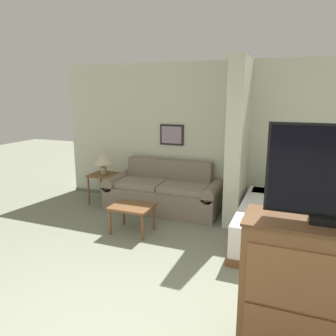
{
  "coord_description": "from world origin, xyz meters",
  "views": [
    {
      "loc": [
        1.23,
        -1.76,
        2.05
      ],
      "look_at": [
        -0.38,
        2.32,
        1.05
      ],
      "focal_mm": 35.0,
      "sensor_mm": 36.0,
      "label": 1
    }
  ],
  "objects_px": {
    "couch": "(164,192)",
    "bed": "(309,227)",
    "backpack": "(302,200)",
    "coffee_table": "(132,209)",
    "table_lamp": "(103,159)",
    "tv": "(332,175)",
    "tv_dresser": "(318,296)"
  },
  "relations": [
    {
      "from": "couch",
      "to": "tv_dresser",
      "type": "xyz_separation_m",
      "value": [
        2.39,
        -2.8,
        0.27
      ]
    },
    {
      "from": "coffee_table",
      "to": "backpack",
      "type": "bearing_deg",
      "value": 6.74
    },
    {
      "from": "coffee_table",
      "to": "table_lamp",
      "type": "height_order",
      "value": "table_lamp"
    },
    {
      "from": "tv",
      "to": "bed",
      "type": "xyz_separation_m",
      "value": [
        0.02,
        2.2,
        -1.25
      ]
    },
    {
      "from": "tv_dresser",
      "to": "backpack",
      "type": "height_order",
      "value": "tv_dresser"
    },
    {
      "from": "tv",
      "to": "bed",
      "type": "relative_size",
      "value": 0.44
    },
    {
      "from": "couch",
      "to": "coffee_table",
      "type": "distance_m",
      "value": 1.1
    },
    {
      "from": "couch",
      "to": "bed",
      "type": "height_order",
      "value": "couch"
    },
    {
      "from": "tv_dresser",
      "to": "tv",
      "type": "distance_m",
      "value": 0.93
    },
    {
      "from": "table_lamp",
      "to": "backpack",
      "type": "bearing_deg",
      "value": -12.33
    },
    {
      "from": "table_lamp",
      "to": "backpack",
      "type": "distance_m",
      "value": 3.56
    },
    {
      "from": "tv_dresser",
      "to": "bed",
      "type": "relative_size",
      "value": 0.59
    },
    {
      "from": "coffee_table",
      "to": "table_lamp",
      "type": "xyz_separation_m",
      "value": [
        -1.14,
        1.04,
        0.49
      ]
    },
    {
      "from": "backpack",
      "to": "bed",
      "type": "bearing_deg",
      "value": 59.67
    },
    {
      "from": "couch",
      "to": "table_lamp",
      "type": "bearing_deg",
      "value": -177.02
    },
    {
      "from": "tv",
      "to": "tv_dresser",
      "type": "bearing_deg",
      "value": -90.0
    },
    {
      "from": "tv",
      "to": "bed",
      "type": "distance_m",
      "value": 2.53
    },
    {
      "from": "table_lamp",
      "to": "bed",
      "type": "xyz_separation_m",
      "value": [
        3.61,
        -0.53,
        -0.59
      ]
    },
    {
      "from": "coffee_table",
      "to": "tv",
      "type": "distance_m",
      "value": 3.19
    },
    {
      "from": "backpack",
      "to": "tv",
      "type": "bearing_deg",
      "value": -86.65
    },
    {
      "from": "couch",
      "to": "coffee_table",
      "type": "xyz_separation_m",
      "value": [
        -0.06,
        -1.1,
        0.05
      ]
    },
    {
      "from": "couch",
      "to": "backpack",
      "type": "xyz_separation_m",
      "value": [
        2.27,
        -0.82,
        0.39
      ]
    },
    {
      "from": "tv",
      "to": "coffee_table",
      "type": "bearing_deg",
      "value": 145.26
    },
    {
      "from": "tv_dresser",
      "to": "couch",
      "type": "bearing_deg",
      "value": 130.5
    },
    {
      "from": "tv",
      "to": "backpack",
      "type": "height_order",
      "value": "tv"
    },
    {
      "from": "couch",
      "to": "tv",
      "type": "distance_m",
      "value": 3.87
    },
    {
      "from": "coffee_table",
      "to": "tv_dresser",
      "type": "height_order",
      "value": "tv_dresser"
    },
    {
      "from": "tv",
      "to": "bed",
      "type": "bearing_deg",
      "value": 89.57
    },
    {
      "from": "backpack",
      "to": "table_lamp",
      "type": "bearing_deg",
      "value": 167.67
    },
    {
      "from": "table_lamp",
      "to": "coffee_table",
      "type": "bearing_deg",
      "value": -42.18
    },
    {
      "from": "couch",
      "to": "bed",
      "type": "relative_size",
      "value": 1.05
    },
    {
      "from": "table_lamp",
      "to": "bed",
      "type": "distance_m",
      "value": 3.7
    }
  ]
}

